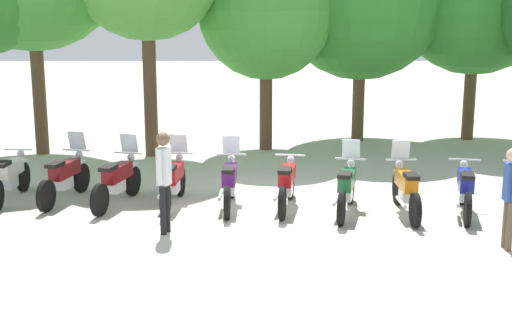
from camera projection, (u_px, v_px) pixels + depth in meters
The scene contains 13 objects.
ground_plane at pixel (256, 209), 13.99m from camera, with size 80.00×80.00×0.00m, color #BCB7A8.
motorcycle_0 at pixel (8, 177), 14.52m from camera, with size 0.62×2.19×0.99m.
motorcycle_1 at pixel (63, 177), 14.48m from camera, with size 0.76×2.16×1.37m.
motorcycle_2 at pixel (115, 180), 14.20m from camera, with size 0.80×2.15×1.37m.
motorcycle_3 at pixel (171, 180), 14.18m from camera, with size 0.62×2.19×1.37m.
motorcycle_4 at pixel (227, 182), 14.05m from camera, with size 0.62×2.19×1.37m.
motorcycle_5 at pixel (285, 184), 13.99m from camera, with size 0.69×2.18×0.99m.
motorcycle_6 at pixel (345, 187), 13.64m from camera, with size 0.79×2.15×1.37m.
motorcycle_7 at pixel (404, 188), 13.55m from camera, with size 0.62×2.19×1.37m.
motorcycle_8 at pixel (463, 189), 13.57m from camera, with size 0.76×2.16×0.99m.
person_0 at pixel (162, 174), 12.27m from camera, with size 0.30×0.41×1.83m.
person_2 at pixel (508, 190), 11.49m from camera, with size 0.23×0.40×1.72m.
tree_3 at pixel (264, 11), 19.13m from camera, with size 3.76×3.76×5.75m.
Camera 1 is at (-0.04, -13.46, 3.94)m, focal length 49.03 mm.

